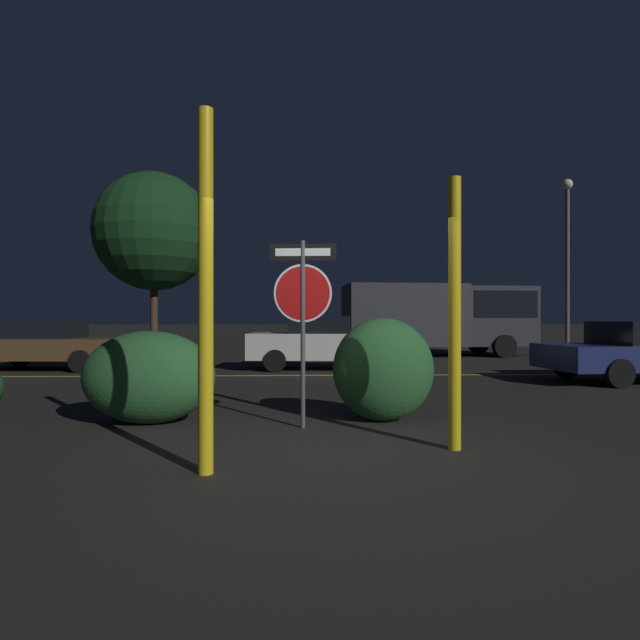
{
  "coord_description": "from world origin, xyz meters",
  "views": [
    {
      "loc": [
        -0.35,
        -5.14,
        1.41
      ],
      "look_at": [
        -0.03,
        4.44,
        1.39
      ],
      "focal_mm": 28.0,
      "sensor_mm": 36.0,
      "label": 1
    }
  ],
  "objects_px": {
    "yellow_pole_left": "(206,291)",
    "delivery_truck": "(443,315)",
    "passing_car_2": "(323,343)",
    "tree_0": "(154,232)",
    "yellow_pole_right": "(455,313)",
    "passing_car_1": "(48,344)",
    "hedge_bush_1": "(149,377)",
    "street_lamp": "(567,250)",
    "hedge_bush_2": "(383,369)",
    "stop_sign": "(303,296)"
  },
  "relations": [
    {
      "from": "yellow_pole_left",
      "to": "street_lamp",
      "type": "distance_m",
      "value": 17.62
    },
    {
      "from": "hedge_bush_2",
      "to": "street_lamp",
      "type": "distance_m",
      "value": 14.81
    },
    {
      "from": "passing_car_1",
      "to": "delivery_truck",
      "type": "relative_size",
      "value": 0.63
    },
    {
      "from": "stop_sign",
      "to": "yellow_pole_right",
      "type": "height_order",
      "value": "yellow_pole_right"
    },
    {
      "from": "yellow_pole_left",
      "to": "hedge_bush_2",
      "type": "distance_m",
      "value": 3.17
    },
    {
      "from": "street_lamp",
      "to": "hedge_bush_2",
      "type": "bearing_deg",
      "value": -127.42
    },
    {
      "from": "yellow_pole_right",
      "to": "passing_car_2",
      "type": "distance_m",
      "value": 8.82
    },
    {
      "from": "yellow_pole_right",
      "to": "delivery_truck",
      "type": "xyz_separation_m",
      "value": [
        3.71,
        13.59,
        0.1
      ]
    },
    {
      "from": "yellow_pole_left",
      "to": "passing_car_1",
      "type": "relative_size",
      "value": 0.73
    },
    {
      "from": "stop_sign",
      "to": "tree_0",
      "type": "distance_m",
      "value": 17.86
    },
    {
      "from": "passing_car_2",
      "to": "delivery_truck",
      "type": "bearing_deg",
      "value": 137.93
    },
    {
      "from": "tree_0",
      "to": "street_lamp",
      "type": "bearing_deg",
      "value": -14.51
    },
    {
      "from": "tree_0",
      "to": "passing_car_1",
      "type": "bearing_deg",
      "value": -93.17
    },
    {
      "from": "delivery_truck",
      "to": "street_lamp",
      "type": "relative_size",
      "value": 1.09
    },
    {
      "from": "street_lamp",
      "to": "yellow_pole_right",
      "type": "bearing_deg",
      "value": -122.4
    },
    {
      "from": "hedge_bush_2",
      "to": "tree_0",
      "type": "distance_m",
      "value": 18.18
    },
    {
      "from": "hedge_bush_2",
      "to": "street_lamp",
      "type": "height_order",
      "value": "street_lamp"
    },
    {
      "from": "hedge_bush_1",
      "to": "street_lamp",
      "type": "xyz_separation_m",
      "value": [
        11.96,
        11.51,
        3.38
      ]
    },
    {
      "from": "yellow_pole_left",
      "to": "yellow_pole_right",
      "type": "height_order",
      "value": "yellow_pole_left"
    },
    {
      "from": "delivery_truck",
      "to": "passing_car_2",
      "type": "bearing_deg",
      "value": -48.78
    },
    {
      "from": "stop_sign",
      "to": "yellow_pole_right",
      "type": "relative_size",
      "value": 0.82
    },
    {
      "from": "hedge_bush_2",
      "to": "delivery_truck",
      "type": "xyz_separation_m",
      "value": [
        4.24,
        12.06,
        0.86
      ]
    },
    {
      "from": "yellow_pole_left",
      "to": "passing_car_2",
      "type": "bearing_deg",
      "value": 81.31
    },
    {
      "from": "passing_car_1",
      "to": "street_lamp",
      "type": "relative_size",
      "value": 0.69
    },
    {
      "from": "street_lamp",
      "to": "passing_car_2",
      "type": "bearing_deg",
      "value": -155.38
    },
    {
      "from": "passing_car_2",
      "to": "yellow_pole_right",
      "type": "bearing_deg",
      "value": 9.49
    },
    {
      "from": "passing_car_2",
      "to": "street_lamp",
      "type": "height_order",
      "value": "street_lamp"
    },
    {
      "from": "stop_sign",
      "to": "hedge_bush_2",
      "type": "height_order",
      "value": "stop_sign"
    },
    {
      "from": "stop_sign",
      "to": "passing_car_1",
      "type": "distance_m",
      "value": 10.61
    },
    {
      "from": "hedge_bush_2",
      "to": "street_lamp",
      "type": "bearing_deg",
      "value": 52.58
    },
    {
      "from": "yellow_pole_left",
      "to": "delivery_truck",
      "type": "height_order",
      "value": "yellow_pole_left"
    },
    {
      "from": "yellow_pole_left",
      "to": "delivery_truck",
      "type": "distance_m",
      "value": 15.64
    },
    {
      "from": "hedge_bush_1",
      "to": "passing_car_2",
      "type": "xyz_separation_m",
      "value": [
        2.64,
        7.24,
        0.12
      ]
    },
    {
      "from": "yellow_pole_left",
      "to": "stop_sign",
      "type": "bearing_deg",
      "value": 64.84
    },
    {
      "from": "tree_0",
      "to": "passing_car_2",
      "type": "bearing_deg",
      "value": -49.7
    },
    {
      "from": "passing_car_2",
      "to": "tree_0",
      "type": "bearing_deg",
      "value": -137.24
    },
    {
      "from": "hedge_bush_1",
      "to": "street_lamp",
      "type": "height_order",
      "value": "street_lamp"
    },
    {
      "from": "stop_sign",
      "to": "hedge_bush_1",
      "type": "height_order",
      "value": "stop_sign"
    },
    {
      "from": "hedge_bush_1",
      "to": "hedge_bush_2",
      "type": "height_order",
      "value": "hedge_bush_2"
    },
    {
      "from": "hedge_bush_2",
      "to": "passing_car_2",
      "type": "height_order",
      "value": "passing_car_2"
    },
    {
      "from": "yellow_pole_right",
      "to": "passing_car_1",
      "type": "xyz_separation_m",
      "value": [
        -8.8,
        8.89,
        -0.76
      ]
    },
    {
      "from": "yellow_pole_right",
      "to": "delivery_truck",
      "type": "height_order",
      "value": "yellow_pole_right"
    },
    {
      "from": "hedge_bush_2",
      "to": "hedge_bush_1",
      "type": "bearing_deg",
      "value": -179.34
    },
    {
      "from": "hedge_bush_1",
      "to": "hedge_bush_2",
      "type": "relative_size",
      "value": 1.24
    },
    {
      "from": "yellow_pole_right",
      "to": "tree_0",
      "type": "bearing_deg",
      "value": 115.74
    },
    {
      "from": "yellow_pole_left",
      "to": "passing_car_1",
      "type": "xyz_separation_m",
      "value": [
        -6.28,
        9.65,
        -0.96
      ]
    },
    {
      "from": "yellow_pole_right",
      "to": "yellow_pole_left",
      "type": "bearing_deg",
      "value": -163.28
    },
    {
      "from": "yellow_pole_left",
      "to": "tree_0",
      "type": "bearing_deg",
      "value": 107.85
    },
    {
      "from": "hedge_bush_2",
      "to": "tree_0",
      "type": "xyz_separation_m",
      "value": [
        -7.8,
        15.76,
        4.61
      ]
    },
    {
      "from": "hedge_bush_1",
      "to": "delivery_truck",
      "type": "height_order",
      "value": "delivery_truck"
    }
  ]
}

